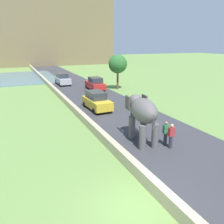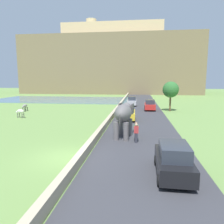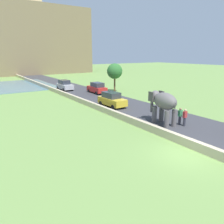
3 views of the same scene
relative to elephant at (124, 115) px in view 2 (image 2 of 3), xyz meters
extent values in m
plane|color=#6B8E47|center=(-3.45, -5.32, -2.04)|extent=(220.00, 220.00, 0.00)
cube|color=#38383D|center=(1.55, 14.68, -2.01)|extent=(7.00, 120.00, 0.06)
cube|color=tan|center=(-2.25, 12.68, -1.72)|extent=(0.40, 110.00, 0.64)
cube|color=slate|center=(-17.45, 33.97, -2.00)|extent=(36.00, 18.00, 0.08)
cube|color=#7F6B4C|center=(-9.45, 67.83, 8.23)|extent=(64.00, 28.00, 20.54)
cube|color=#D6BC89|center=(-9.45, 67.83, 21.50)|extent=(38.71, 8.00, 6.00)
cylinder|color=#D6BC89|center=(-25.91, 67.83, 21.45)|extent=(4.07, 4.07, 5.90)
cylinder|color=#D6BC89|center=(-17.68, 67.83, 22.44)|extent=(3.99, 3.99, 7.87)
cylinder|color=#D6BC89|center=(-9.45, 67.83, 21.64)|extent=(4.43, 4.43, 6.28)
cylinder|color=#D6BC89|center=(-1.23, 67.83, 21.50)|extent=(4.17, 4.17, 5.99)
cylinder|color=#D6BC89|center=(7.00, 67.83, 21.35)|extent=(3.71, 3.71, 5.69)
ellipsoid|color=#605B5B|center=(-0.03, -0.22, 0.20)|extent=(1.74, 2.86, 1.50)
cylinder|color=#605B5B|center=(-0.33, 0.70, -1.24)|extent=(0.44, 0.44, 1.60)
cylinder|color=#605B5B|center=(0.50, 0.59, -1.24)|extent=(0.44, 0.44, 1.60)
cylinder|color=#605B5B|center=(-0.56, -1.04, -1.24)|extent=(0.44, 0.44, 1.60)
cylinder|color=#605B5B|center=(0.27, -1.15, -1.24)|extent=(0.44, 0.44, 1.60)
ellipsoid|color=#605B5B|center=(0.16, 1.18, 0.39)|extent=(1.11, 1.02, 1.10)
cube|color=#484444|center=(-0.46, 1.13, 0.43)|extent=(0.21, 0.71, 0.90)
cube|color=#484444|center=(0.73, 0.97, 0.43)|extent=(0.21, 0.71, 0.90)
cylinder|color=#605B5B|center=(0.22, 1.65, -0.50)|extent=(0.28, 0.28, 1.50)
cone|color=silver|center=(-0.01, 1.61, -0.05)|extent=(0.19, 0.57, 0.17)
cone|color=silver|center=(0.43, 1.55, -0.05)|extent=(0.19, 0.57, 0.17)
cylinder|color=#484444|center=(-0.20, -1.53, -0.15)|extent=(0.08, 0.08, 0.90)
cylinder|color=#33333D|center=(1.09, -1.11, -1.61)|extent=(0.22, 0.22, 0.85)
cube|color=#388451|center=(1.09, -1.11, -0.91)|extent=(0.36, 0.22, 0.56)
sphere|color=#997051|center=(1.09, -1.11, -0.52)|extent=(0.22, 0.22, 0.22)
cylinder|color=#33333D|center=(1.11, -1.62, -1.61)|extent=(0.22, 0.22, 0.85)
cube|color=#B73333|center=(1.11, -1.62, -0.91)|extent=(0.36, 0.22, 0.56)
sphere|color=tan|center=(1.11, -1.62, -0.52)|extent=(0.22, 0.22, 0.22)
cube|color=#B7B7BC|center=(-0.03, 23.25, -1.34)|extent=(1.75, 4.02, 0.80)
cube|color=#2D333D|center=(-0.03, 23.45, -0.59)|extent=(1.47, 2.22, 0.70)
cylinder|color=black|center=(0.79, 21.96, -1.74)|extent=(0.19, 0.60, 0.60)
cylinder|color=black|center=(-0.82, 21.94, -1.74)|extent=(0.19, 0.60, 0.60)
cylinder|color=black|center=(0.76, 24.56, -1.74)|extent=(0.19, 0.60, 0.60)
cylinder|color=black|center=(-0.85, 24.54, -1.74)|extent=(0.19, 0.60, 0.60)
cube|color=black|center=(3.12, -7.23, -1.34)|extent=(1.78, 4.03, 0.80)
cube|color=#2D333D|center=(3.12, -7.43, -0.59)|extent=(1.49, 2.23, 0.70)
cylinder|color=black|center=(2.34, -5.91, -1.74)|extent=(0.19, 0.60, 0.60)
cylinder|color=black|center=(3.95, -5.94, -1.74)|extent=(0.19, 0.60, 0.60)
cylinder|color=black|center=(2.29, -8.51, -1.74)|extent=(0.19, 0.60, 0.60)
cylinder|color=black|center=(3.90, -8.54, -1.74)|extent=(0.19, 0.60, 0.60)
cube|color=red|center=(3.12, 17.40, -1.34)|extent=(1.76, 4.03, 0.80)
cube|color=#2D333D|center=(3.12, 17.20, -0.59)|extent=(1.48, 2.22, 0.70)
cylinder|color=black|center=(2.33, 18.71, -1.74)|extent=(0.19, 0.60, 0.60)
cylinder|color=black|center=(3.95, 18.68, -1.74)|extent=(0.19, 0.60, 0.60)
cylinder|color=black|center=(2.29, 16.11, -1.74)|extent=(0.19, 0.60, 0.60)
cylinder|color=black|center=(3.91, 16.08, -1.74)|extent=(0.19, 0.60, 0.60)
cube|color=gold|center=(-0.03, 8.23, -1.34)|extent=(1.83, 4.05, 0.80)
cube|color=#2D333D|center=(-0.04, 8.43, -0.59)|extent=(1.51, 2.24, 0.70)
cylinder|color=black|center=(0.82, 6.96, -1.74)|extent=(0.20, 0.61, 0.60)
cylinder|color=black|center=(-0.80, 6.91, -1.74)|extent=(0.20, 0.61, 0.60)
cylinder|color=black|center=(0.74, 9.56, -1.74)|extent=(0.20, 0.61, 0.60)
cylinder|color=black|center=(-0.88, 9.51, -1.74)|extent=(0.20, 0.61, 0.60)
ellipsoid|color=silver|center=(-14.36, 8.12, -1.14)|extent=(1.18, 0.72, 0.50)
cylinder|color=#595753|center=(-14.77, 8.07, -1.71)|extent=(0.10, 0.10, 0.65)
cylinder|color=#595753|center=(-14.69, 8.37, -1.71)|extent=(0.10, 0.10, 0.65)
cylinder|color=#595753|center=(-14.03, 7.87, -1.71)|extent=(0.10, 0.10, 0.65)
cylinder|color=#595753|center=(-13.95, 8.16, -1.71)|extent=(0.10, 0.10, 0.65)
ellipsoid|color=silver|center=(-14.97, 8.29, -1.29)|extent=(0.45, 0.34, 0.26)
cone|color=beige|center=(-14.99, 8.20, -1.12)|extent=(0.04, 0.04, 0.12)
cone|color=beige|center=(-14.94, 8.37, -1.12)|extent=(0.04, 0.04, 0.12)
cylinder|color=#595753|center=(-13.84, 7.97, -1.34)|extent=(0.04, 0.04, 0.45)
ellipsoid|color=gray|center=(-16.89, 13.79, -1.14)|extent=(0.49, 1.12, 0.50)
cylinder|color=#373533|center=(-16.75, 13.40, -1.71)|extent=(0.10, 0.10, 0.65)
cylinder|color=#373533|center=(-17.06, 13.41, -1.71)|extent=(0.10, 0.10, 0.65)
cylinder|color=#373533|center=(-16.72, 14.17, -1.71)|extent=(0.10, 0.10, 0.65)
cylinder|color=#373533|center=(-17.02, 14.18, -1.71)|extent=(0.10, 0.10, 0.65)
ellipsoid|color=gray|center=(-16.92, 13.16, -1.29)|extent=(0.26, 0.41, 0.26)
cone|color=beige|center=(-16.83, 13.15, -1.12)|extent=(0.04, 0.04, 0.12)
cone|color=beige|center=(-17.01, 13.16, -1.12)|extent=(0.04, 0.04, 0.12)
cylinder|color=#373533|center=(-16.86, 14.33, -1.34)|extent=(0.04, 0.04, 0.45)
cylinder|color=brown|center=(6.32, 16.87, -0.74)|extent=(0.28, 0.28, 2.59)
sphere|color=#2D662D|center=(6.32, 16.87, 1.46)|extent=(2.57, 2.57, 2.57)
camera|label=1|loc=(-7.41, -11.82, 4.26)|focal=36.46mm
camera|label=2|loc=(1.25, -18.27, 3.03)|focal=34.24mm
camera|label=3|loc=(-14.58, -13.33, 4.31)|focal=34.88mm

